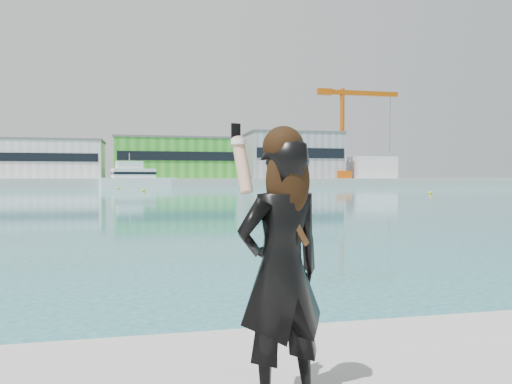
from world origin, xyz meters
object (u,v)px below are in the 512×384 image
Objects in this scene: buoy_far at (118,189)px; buoy_extra at (144,191)px; dock_crane at (346,130)px; buoy_near at (431,194)px; woman at (281,263)px; motor_yacht at (136,178)px.

buoy_far is 1.00× the size of buoy_extra.
dock_crane reaches higher than buoy_near.
woman reaches higher than buoy_far.
motor_yacht is 9.78× the size of woman.
buoy_far is at bearing -117.43° from motor_yacht.
woman is at bearing -113.27° from dock_crane.
motor_yacht is 13.32m from buoy_far.
motor_yacht reaches higher than buoy_near.
woman is (-36.76, -56.81, 1.68)m from buoy_near.
dock_crane is 1.41× the size of motor_yacht.
motor_yacht is at bearing -105.96° from woman.
motor_yacht is at bearing 92.86° from buoy_extra.
dock_crane is 48.00× the size of buoy_far.
motor_yacht is 32.87m from buoy_extra.
dock_crane is 64.86m from buoy_far.
dock_crane is at bearing 39.68° from buoy_extra.
woman is (-52.73, -122.58, -13.39)m from dock_crane.
dock_crane is 69.34m from buoy_near.
dock_crane is at bearing -130.42° from woman.
buoy_near is at bearing -140.06° from woman.
woman is at bearing -102.18° from motor_yacht.
buoy_near is (-15.96, -65.78, -15.07)m from dock_crane.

